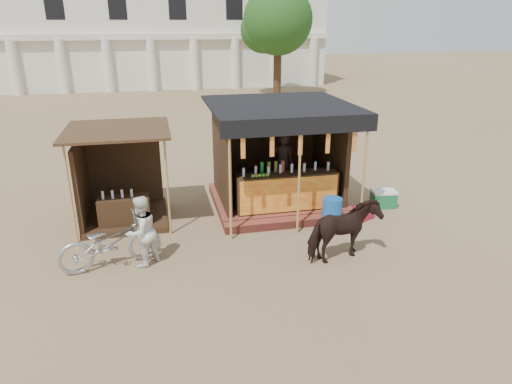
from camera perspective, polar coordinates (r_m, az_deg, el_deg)
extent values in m
plane|color=#846B4C|center=(9.41, 2.16, -9.67)|extent=(120.00, 120.00, 0.00)
cube|color=brown|center=(12.64, 2.54, -0.89)|extent=(3.40, 2.80, 0.22)
cube|color=brown|center=(11.28, 4.58, -3.75)|extent=(3.40, 0.35, 0.20)
cube|color=#392815|center=(11.58, 3.80, 0.12)|extent=(2.60, 0.55, 0.95)
cube|color=red|center=(11.33, 4.20, -0.37)|extent=(2.50, 0.02, 0.88)
cube|color=#392815|center=(13.38, 1.24, 6.46)|extent=(3.00, 0.12, 2.50)
cube|color=#392815|center=(11.92, -4.36, 4.63)|extent=(0.12, 2.50, 2.50)
cube|color=#392815|center=(12.68, 9.23, 5.40)|extent=(0.12, 2.50, 2.50)
cube|color=black|center=(11.74, 3.00, 10.83)|extent=(3.60, 3.60, 0.06)
cube|color=black|center=(10.11, 5.70, 8.11)|extent=(3.60, 0.06, 0.36)
cylinder|color=tan|center=(10.09, -3.26, 1.10)|extent=(0.06, 0.06, 2.75)
cylinder|color=tan|center=(10.45, 5.42, 1.74)|extent=(0.06, 0.06, 2.75)
cylinder|color=tan|center=(11.04, 13.36, 2.29)|extent=(0.06, 0.06, 2.75)
cube|color=red|center=(9.90, -1.64, 5.73)|extent=(0.10, 0.02, 0.55)
cube|color=red|center=(10.04, 2.02, 5.94)|extent=(0.10, 0.02, 0.55)
cube|color=red|center=(10.22, 5.57, 6.12)|extent=(0.10, 0.02, 0.55)
cube|color=red|center=(10.44, 8.99, 6.27)|extent=(0.10, 0.02, 0.55)
cube|color=red|center=(10.69, 12.26, 6.39)|extent=(0.10, 0.02, 0.55)
imported|color=black|center=(12.46, 3.33, 3.54)|extent=(0.70, 0.52, 1.74)
cube|color=#392815|center=(12.02, -15.84, -3.05)|extent=(2.00, 2.00, 0.15)
cube|color=#392815|center=(12.58, -16.10, 2.73)|extent=(1.90, 0.10, 2.10)
cube|color=#392815|center=(11.79, -20.90, 0.97)|extent=(0.10, 1.90, 2.10)
cube|color=#472D19|center=(11.24, -16.99, 7.44)|extent=(2.40, 2.40, 0.06)
cylinder|color=tan|center=(10.79, -22.18, -0.28)|extent=(0.05, 0.05, 2.35)
cylinder|color=tan|center=(10.61, -10.99, 0.59)|extent=(0.05, 0.05, 2.35)
cube|color=#392815|center=(11.44, -16.10, -2.55)|extent=(1.20, 0.50, 0.80)
imported|color=black|center=(9.64, 10.89, -4.89)|extent=(1.68, 1.10, 1.30)
imported|color=#9D9EA6|center=(9.73, -17.75, -6.03)|extent=(2.17, 1.21, 1.08)
imported|color=silver|center=(9.54, -14.13, -4.80)|extent=(0.92, 0.91, 1.50)
cylinder|color=#1657A5|center=(11.21, 9.46, -2.60)|extent=(0.61, 0.61, 0.75)
cube|color=maroon|center=(11.96, 13.28, -2.48)|extent=(0.52, 0.51, 0.32)
cube|color=#176938|center=(12.82, 15.63, -0.93)|extent=(0.67, 0.50, 0.40)
cube|color=white|center=(12.74, 15.72, 0.03)|extent=(0.69, 0.52, 0.06)
cube|color=silver|center=(37.85, -13.18, 19.00)|extent=(26.00, 7.00, 8.00)
cube|color=silver|center=(34.26, -13.11, 18.39)|extent=(26.00, 0.50, 0.40)
cylinder|color=silver|center=(35.50, -27.92, 13.58)|extent=(0.70, 0.70, 3.60)
cylinder|color=silver|center=(34.87, -23.04, 14.22)|extent=(0.70, 0.70, 3.60)
cylinder|color=silver|center=(34.49, -17.99, 14.78)|extent=(0.70, 0.70, 3.60)
cylinder|color=silver|center=(34.37, -12.85, 15.23)|extent=(0.70, 0.70, 3.60)
cylinder|color=silver|center=(34.51, -7.69, 15.56)|extent=(0.70, 0.70, 3.60)
cylinder|color=silver|center=(34.91, -2.59, 15.78)|extent=(0.70, 0.70, 3.60)
cylinder|color=silver|center=(35.56, 2.36, 15.87)|extent=(0.70, 0.70, 3.60)
cylinder|color=silver|center=(36.44, 7.10, 15.85)|extent=(0.70, 0.70, 3.60)
cylinder|color=#382314|center=(31.05, 2.67, 15.54)|extent=(0.50, 0.50, 4.00)
sphere|color=#25551D|center=(30.93, 2.76, 20.72)|extent=(4.40, 4.40, 4.40)
sphere|color=#25551D|center=(31.32, 0.94, 19.64)|extent=(2.99, 2.99, 2.99)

